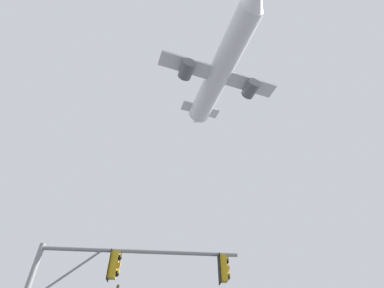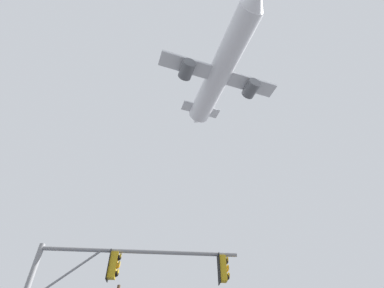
% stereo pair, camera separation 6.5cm
% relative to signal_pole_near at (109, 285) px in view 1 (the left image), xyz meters
% --- Properties ---
extents(signal_pole_near, '(7.37, 0.76, 5.73)m').
position_rel_signal_pole_near_xyz_m(signal_pole_near, '(0.00, 0.00, 0.00)').
color(signal_pole_near, gray).
rests_on(signal_pole_near, ground).
extents(airplane, '(17.97, 23.27, 6.43)m').
position_rel_signal_pole_near_xyz_m(airplane, '(7.57, 13.28, 32.54)').
color(airplane, white).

